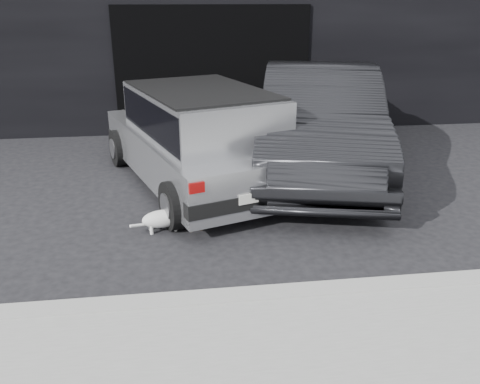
{
  "coord_description": "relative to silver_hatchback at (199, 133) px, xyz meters",
  "views": [
    {
      "loc": [
        0.13,
        -6.7,
        2.76
      ],
      "look_at": [
        0.88,
        -1.11,
        0.57
      ],
      "focal_mm": 38.0,
      "sensor_mm": 36.0,
      "label": 1
    }
  ],
  "objects": [
    {
      "name": "cat_siamese",
      "position": [
        -0.17,
        -1.59,
        -0.7
      ],
      "size": [
        0.35,
        0.77,
        0.27
      ],
      "rotation": [
        0.0,
        0.0,
        3.32
      ],
      "color": "beige",
      "rests_on": "ground"
    },
    {
      "name": "ground",
      "position": [
        -0.5,
        -0.78,
        -0.82
      ],
      "size": [
        80.0,
        80.0,
        0.0
      ],
      "primitive_type": "plane",
      "color": "black",
      "rests_on": "ground"
    },
    {
      "name": "silver_hatchback",
      "position": [
        0.0,
        0.0,
        0.0
      ],
      "size": [
        3.02,
        4.45,
        1.51
      ],
      "rotation": [
        0.0,
        0.0,
        0.32
      ],
      "color": "#A5A6A9",
      "rests_on": "ground"
    },
    {
      "name": "building_facade",
      "position": [
        0.5,
        5.22,
        1.68
      ],
      "size": [
        34.0,
        4.0,
        5.0
      ],
      "primitive_type": "cube",
      "color": "black",
      "rests_on": "ground"
    },
    {
      "name": "cat_white",
      "position": [
        -0.53,
        -1.61,
        -0.65
      ],
      "size": [
        0.74,
        0.34,
        0.35
      ],
      "rotation": [
        0.0,
        0.0,
        -1.39
      ],
      "color": "silver",
      "rests_on": "ground"
    },
    {
      "name": "second_car",
      "position": [
        2.0,
        0.42,
        0.03
      ],
      "size": [
        3.0,
        5.47,
        1.71
      ],
      "primitive_type": "imported",
      "rotation": [
        0.0,
        0.0,
        -0.24
      ],
      "color": "black",
      "rests_on": "ground"
    },
    {
      "name": "curb",
      "position": [
        0.5,
        -3.38,
        -0.76
      ],
      "size": [
        18.0,
        0.25,
        0.12
      ],
      "primitive_type": "cube",
      "color": "gray",
      "rests_on": "ground"
    },
    {
      "name": "garage_opening",
      "position": [
        0.5,
        3.21,
        0.48
      ],
      "size": [
        4.0,
        0.1,
        2.6
      ],
      "primitive_type": "cube",
      "color": "black",
      "rests_on": "ground"
    }
  ]
}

